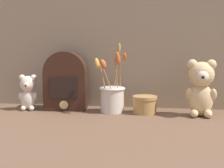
# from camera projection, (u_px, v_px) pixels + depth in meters

# --- Properties ---
(ground_plane) EXTENTS (4.00, 4.00, 0.00)m
(ground_plane) POSITION_uv_depth(u_px,v_px,m) (111.00, 113.00, 1.55)
(ground_plane) COLOR brown
(backdrop_wall) EXTENTS (1.35, 0.02, 0.63)m
(backdrop_wall) POSITION_uv_depth(u_px,v_px,m) (117.00, 43.00, 1.68)
(backdrop_wall) COLOR gray
(backdrop_wall) RESTS_ON ground
(teddy_bear_large) EXTENTS (0.13, 0.13, 0.25)m
(teddy_bear_large) POSITION_uv_depth(u_px,v_px,m) (201.00, 87.00, 1.47)
(teddy_bear_large) COLOR #DBBC84
(teddy_bear_large) RESTS_ON ground
(teddy_bear_medium) EXTENTS (0.09, 0.09, 0.17)m
(teddy_bear_medium) POSITION_uv_depth(u_px,v_px,m) (28.00, 92.00, 1.62)
(teddy_bear_medium) COLOR beige
(teddy_bear_medium) RESTS_ON ground
(flower_vase) EXTENTS (0.15, 0.15, 0.32)m
(flower_vase) POSITION_uv_depth(u_px,v_px,m) (111.00, 96.00, 1.57)
(flower_vase) COLOR silver
(flower_vase) RESTS_ON ground
(vintage_radio) EXTENTS (0.21, 0.14, 0.28)m
(vintage_radio) POSITION_uv_depth(u_px,v_px,m) (66.00, 81.00, 1.63)
(vintage_radio) COLOR #381E14
(vintage_radio) RESTS_ON ground
(decorative_tin_tall) EXTENTS (0.11, 0.11, 0.08)m
(decorative_tin_tall) POSITION_uv_depth(u_px,v_px,m) (145.00, 105.00, 1.54)
(decorative_tin_tall) COLOR tan
(decorative_tin_tall) RESTS_ON ground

